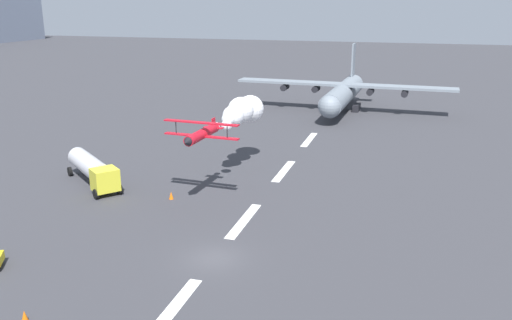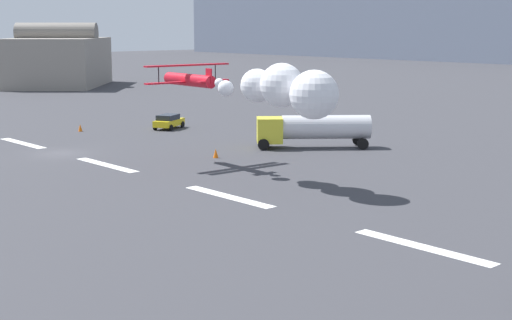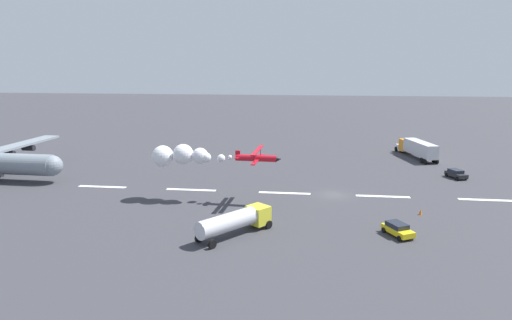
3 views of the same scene
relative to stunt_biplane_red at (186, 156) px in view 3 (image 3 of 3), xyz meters
The scene contains 13 objects.
ground_plane 23.08m from the stunt_biplane_red, 167.09° to the right, with size 440.00×440.00×0.00m, color #38383D.
runway_stripe_2 44.63m from the stunt_biplane_red, behind, with size 8.00×0.90×0.01m, color white.
runway_stripe_3 30.14m from the stunt_biplane_red, behind, with size 8.00×0.90×0.01m, color white.
runway_stripe_4 16.35m from the stunt_biplane_red, 160.73° to the right, with size 8.00×0.90×0.01m, color white.
runway_stripe_5 8.25m from the stunt_biplane_red, 81.61° to the right, with size 8.00×0.90×0.01m, color white.
runway_stripe_6 17.62m from the stunt_biplane_red, 17.58° to the right, with size 8.00×0.90×0.01m, color white.
stunt_biplane_red is the anchor object (origin of this frame).
semi_truck_orange 53.54m from the stunt_biplane_red, 139.30° to the right, with size 6.22×14.87×3.70m.
fuel_tanker_truck 16.83m from the stunt_biplane_red, 125.80° to the left, with size 8.24×9.28×2.90m.
followme_car_yellow 47.27m from the stunt_biplane_red, 157.66° to the right, with size 3.14×4.42×1.52m.
airport_staff_sedan 30.79m from the stunt_biplane_red, 158.84° to the left, with size 3.49×4.39×1.52m.
traffic_cone_near 33.33m from the stunt_biplane_red, behind, with size 0.44×0.44×0.75m, color orange.
traffic_cone_far 13.13m from the stunt_biplane_red, 162.56° to the left, with size 0.44×0.44×0.75m, color orange.
Camera 3 is at (3.80, 66.30, 19.61)m, focal length 31.22 mm.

